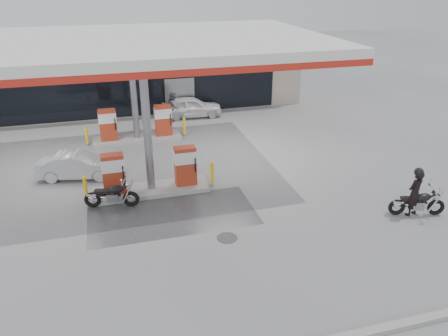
% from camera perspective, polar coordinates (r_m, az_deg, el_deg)
% --- Properties ---
extents(ground, '(90.00, 90.00, 0.00)m').
position_cam_1_polar(ground, '(16.05, -8.51, -6.28)').
color(ground, gray).
rests_on(ground, ground).
extents(wet_patch, '(6.00, 3.00, 0.00)m').
position_cam_1_polar(wet_patch, '(16.10, -6.74, -6.05)').
color(wet_patch, '#4C4C4F').
rests_on(wet_patch, ground).
extents(drain_cover, '(0.70, 0.70, 0.01)m').
position_cam_1_polar(drain_cover, '(14.70, 0.42, -9.11)').
color(drain_cover, '#38383A').
rests_on(drain_cover, ground).
extents(store_building, '(22.00, 8.22, 4.00)m').
position_cam_1_polar(store_building, '(30.35, -12.97, 12.27)').
color(store_building, beige).
rests_on(store_building, ground).
extents(canopy, '(16.00, 10.02, 5.51)m').
position_cam_1_polar(canopy, '(19.02, -11.67, 15.36)').
color(canopy, silver).
rests_on(canopy, ground).
extents(pump_island_near, '(5.14, 1.30, 1.78)m').
position_cam_1_polar(pump_island_near, '(17.47, -9.55, -1.01)').
color(pump_island_near, '#9E9E99').
rests_on(pump_island_near, ground).
extents(pump_island_far, '(5.14, 1.30, 1.78)m').
position_cam_1_polar(pump_island_far, '(23.03, -11.36, 5.21)').
color(pump_island_far, '#9E9E99').
rests_on(pump_island_far, ground).
extents(main_motorcycle, '(1.99, 0.95, 1.04)m').
position_cam_1_polar(main_motorcycle, '(17.24, 24.00, -4.25)').
color(main_motorcycle, black).
rests_on(main_motorcycle, ground).
extents(biker_main, '(0.73, 0.58, 1.76)m').
position_cam_1_polar(biker_main, '(16.98, 23.64, -3.04)').
color(biker_main, black).
rests_on(biker_main, ground).
extents(parked_motorcycle, '(2.03, 0.88, 1.05)m').
position_cam_1_polar(parked_motorcycle, '(16.80, -14.38, -3.50)').
color(parked_motorcycle, black).
rests_on(parked_motorcycle, ground).
extents(sedan_white, '(3.71, 1.69, 1.23)m').
position_cam_1_polar(sedan_white, '(26.53, -4.29, 7.99)').
color(sedan_white, white).
rests_on(sedan_white, ground).
extents(attendant, '(0.87, 0.99, 1.69)m').
position_cam_1_polar(attendant, '(25.90, -6.61, 8.01)').
color(attendant, slate).
rests_on(attendant, ground).
extents(hatchback_silver, '(3.52, 1.80, 1.11)m').
position_cam_1_polar(hatchback_silver, '(19.54, -18.54, 0.33)').
color(hatchback_silver, '#B2B5BB').
rests_on(hatchback_silver, ground).
extents(parked_car_left, '(4.98, 3.53, 1.34)m').
position_cam_1_polar(parked_car_left, '(28.61, -25.45, 7.01)').
color(parked_car_left, '#16214A').
rests_on(parked_car_left, ground).
extents(parked_car_right, '(4.43, 2.79, 1.14)m').
position_cam_1_polar(parked_car_right, '(29.37, -3.57, 9.55)').
color(parked_car_right, '#581319').
rests_on(parked_car_right, ground).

